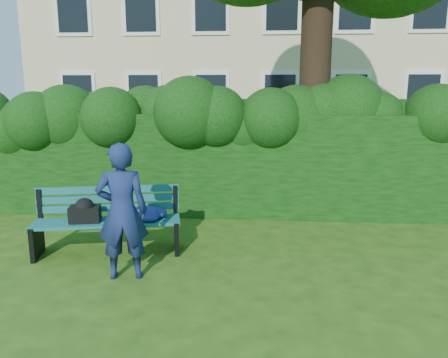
{
  "coord_description": "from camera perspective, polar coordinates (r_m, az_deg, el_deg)",
  "views": [
    {
      "loc": [
        0.49,
        -5.53,
        2.24
      ],
      "look_at": [
        0.0,
        0.6,
        0.95
      ],
      "focal_mm": 35.0,
      "sensor_mm": 36.0,
      "label": 1
    }
  ],
  "objects": [
    {
      "name": "ground",
      "position": [
        5.99,
        -0.46,
        -10.12
      ],
      "size": [
        80.0,
        80.0,
        0.0
      ],
      "primitive_type": "plane",
      "color": "#284C14",
      "rests_on": "ground"
    },
    {
      "name": "hedge",
      "position": [
        7.86,
        0.92,
        2.04
      ],
      "size": [
        10.0,
        1.0,
        1.8
      ],
      "color": "black",
      "rests_on": "ground"
    },
    {
      "name": "park_bench",
      "position": [
        6.18,
        -14.21,
        -4.91
      ],
      "size": [
        2.03,
        0.94,
        0.89
      ],
      "rotation": [
        0.0,
        0.0,
        0.2
      ],
      "color": "#115456",
      "rests_on": "ground"
    },
    {
      "name": "man_reading",
      "position": [
        5.26,
        -13.15,
        -4.18
      ],
      "size": [
        0.66,
        0.5,
        1.63
      ],
      "primitive_type": "imported",
      "rotation": [
        0.0,
        0.0,
        3.35
      ],
      "color": "navy",
      "rests_on": "ground"
    }
  ]
}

